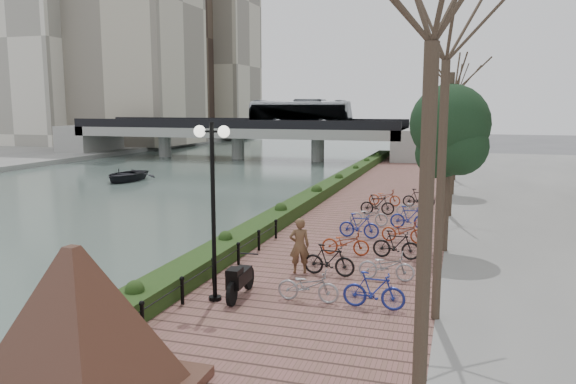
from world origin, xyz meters
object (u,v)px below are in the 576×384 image
at_px(boat, 126,175).
at_px(lamppost, 213,173).
at_px(pedestrian, 299,246).
at_px(motorcycle, 241,278).
at_px(granite_monument, 76,327).

bearing_deg(boat, lamppost, -53.58).
distance_m(lamppost, pedestrian, 4.36).
relative_size(motorcycle, boat, 0.38).
bearing_deg(pedestrian, granite_monument, 58.08).
distance_m(granite_monument, motorcycle, 6.34).
bearing_deg(granite_monument, pedestrian, 80.51).
relative_size(granite_monument, boat, 1.21).
relative_size(granite_monument, motorcycle, 3.19).
height_order(granite_monument, boat, granite_monument).
xyz_separation_m(lamppost, motorcycle, (0.60, 0.42, -2.98)).
height_order(lamppost, boat, lamppost).
relative_size(pedestrian, boat, 0.39).
relative_size(lamppost, motorcycle, 2.77).
distance_m(motorcycle, pedestrian, 2.88).
bearing_deg(granite_monument, boat, 121.96).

